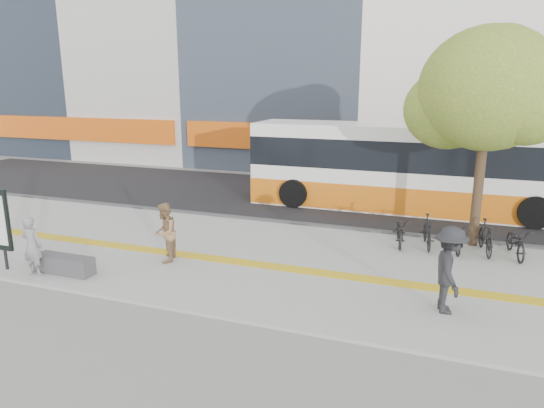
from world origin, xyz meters
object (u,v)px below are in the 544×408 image
(bus, at_px, (409,170))
(seated_woman, at_px, (32,246))
(pedestrian_dark, at_px, (449,270))
(signboard, at_px, (1,221))
(pedestrian_tan, at_px, (165,233))
(bench, at_px, (64,264))
(street_tree, at_px, (487,92))

(bus, distance_m, seated_woman, 12.99)
(pedestrian_dark, bearing_deg, signboard, 85.54)
(pedestrian_tan, bearing_deg, pedestrian_dark, 68.22)
(bench, height_order, seated_woman, seated_woman)
(street_tree, distance_m, pedestrian_tan, 9.69)
(pedestrian_tan, bearing_deg, seated_woman, -70.75)
(pedestrian_tan, xyz_separation_m, pedestrian_dark, (7.14, -0.57, 0.12))
(seated_woman, xyz_separation_m, pedestrian_tan, (2.60, 1.93, 0.05))
(street_tree, height_order, bus, street_tree)
(bench, xyz_separation_m, pedestrian_dark, (9.10, 1.04, 0.70))
(pedestrian_dark, bearing_deg, seated_woman, 86.34)
(pedestrian_tan, height_order, pedestrian_dark, pedestrian_dark)
(seated_woman, bearing_deg, signboard, -4.63)
(bus, height_order, pedestrian_tan, bus)
(pedestrian_tan, bearing_deg, street_tree, 102.21)
(pedestrian_dark, bearing_deg, pedestrian_tan, 73.86)
(bus, height_order, seated_woman, bus)
(bench, xyz_separation_m, bus, (7.59, 9.70, 1.25))
(street_tree, bearing_deg, bus, 120.75)
(bench, xyz_separation_m, pedestrian_tan, (1.96, 1.60, 0.58))
(bench, xyz_separation_m, signboard, (-1.60, -0.31, 1.06))
(bench, relative_size, pedestrian_dark, 0.86)
(street_tree, bearing_deg, bench, -148.38)
(bench, distance_m, street_tree, 12.23)
(street_tree, xyz_separation_m, bus, (-2.19, 3.68, -2.96))
(bus, bearing_deg, seated_woman, -129.40)
(bus, xyz_separation_m, pedestrian_dark, (1.51, -8.66, -0.55))
(bench, distance_m, pedestrian_dark, 9.19)
(bench, relative_size, street_tree, 0.25)
(bus, bearing_deg, street_tree, -59.25)
(seated_woman, distance_m, pedestrian_dark, 9.84)
(street_tree, relative_size, pedestrian_tan, 3.92)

